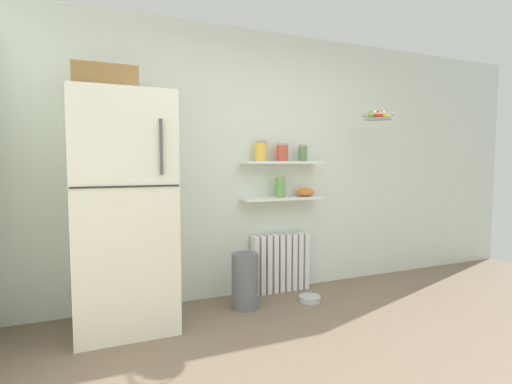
% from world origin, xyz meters
% --- Properties ---
extents(ground_plane, '(7.04, 7.04, 0.00)m').
position_xyz_m(ground_plane, '(0.00, 0.50, 0.00)').
color(ground_plane, '#7A6651').
extents(back_wall, '(7.04, 0.10, 2.60)m').
position_xyz_m(back_wall, '(0.00, 2.05, 1.30)').
color(back_wall, silver).
rests_on(back_wall, ground_plane).
extents(refrigerator, '(0.75, 0.73, 2.01)m').
position_xyz_m(refrigerator, '(-1.27, 1.65, 0.96)').
color(refrigerator, silver).
rests_on(refrigerator, ground_plane).
extents(radiator, '(0.62, 0.12, 0.59)m').
position_xyz_m(radiator, '(0.26, 1.92, 0.29)').
color(radiator, white).
rests_on(radiator, ground_plane).
extents(wall_shelf_lower, '(0.84, 0.22, 0.02)m').
position_xyz_m(wall_shelf_lower, '(0.26, 1.89, 0.95)').
color(wall_shelf_lower, white).
extents(wall_shelf_upper, '(0.84, 0.22, 0.02)m').
position_xyz_m(wall_shelf_upper, '(0.26, 1.89, 1.31)').
color(wall_shelf_upper, white).
extents(storage_jar_0, '(0.12, 0.12, 0.19)m').
position_xyz_m(storage_jar_0, '(0.02, 1.89, 1.42)').
color(storage_jar_0, yellow).
rests_on(storage_jar_0, wall_shelf_upper).
extents(storage_jar_1, '(0.12, 0.12, 0.17)m').
position_xyz_m(storage_jar_1, '(0.26, 1.89, 1.41)').
color(storage_jar_1, '#C64C38').
rests_on(storage_jar_1, wall_shelf_upper).
extents(storage_jar_2, '(0.09, 0.09, 0.17)m').
position_xyz_m(storage_jar_2, '(0.49, 1.89, 1.41)').
color(storage_jar_2, '#5B7F4C').
rests_on(storage_jar_2, wall_shelf_upper).
extents(vase, '(0.09, 0.09, 0.20)m').
position_xyz_m(vase, '(0.24, 1.89, 1.07)').
color(vase, '#66A84C').
rests_on(vase, wall_shelf_lower).
extents(shelf_bowl, '(0.18, 0.18, 0.08)m').
position_xyz_m(shelf_bowl, '(0.52, 1.89, 1.01)').
color(shelf_bowl, orange).
rests_on(shelf_bowl, wall_shelf_lower).
extents(trash_bin, '(0.24, 0.24, 0.50)m').
position_xyz_m(trash_bin, '(-0.24, 1.63, 0.25)').
color(trash_bin, slate).
rests_on(trash_bin, ground_plane).
extents(pet_food_bowl, '(0.21, 0.21, 0.05)m').
position_xyz_m(pet_food_bowl, '(0.38, 1.54, 0.03)').
color(pet_food_bowl, '#B7B7BC').
rests_on(pet_food_bowl, ground_plane).
extents(hanging_fruit_basket, '(0.33, 0.33, 0.10)m').
position_xyz_m(hanging_fruit_basket, '(1.20, 1.62, 1.79)').
color(hanging_fruit_basket, '#B2B2B7').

